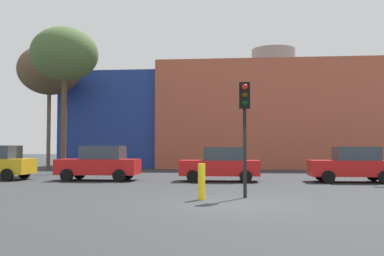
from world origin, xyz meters
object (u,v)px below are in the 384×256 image
at_px(bare_tree_0, 50,70).
at_px(bare_tree_1, 65,55).
at_px(parked_car_1, 100,163).
at_px(bollard_yellow_0, 202,182).
at_px(traffic_light_island, 245,113).
at_px(parked_car_2, 221,164).
at_px(parked_car_3, 353,165).

distance_m(bare_tree_0, bare_tree_1, 6.08).
distance_m(parked_car_1, bollard_yellow_0, 9.81).
height_order(bare_tree_1, bollard_yellow_0, bare_tree_1).
relative_size(traffic_light_island, bare_tree_1, 0.41).
distance_m(parked_car_2, bollard_yellow_0, 7.87).
bearing_deg(bare_tree_0, parked_car_3, -27.23).
bearing_deg(parked_car_1, bollard_yellow_0, 126.78).
xyz_separation_m(parked_car_1, bollard_yellow_0, (5.87, -7.86, -0.31)).
height_order(parked_car_1, traffic_light_island, traffic_light_island).
height_order(parked_car_1, bollard_yellow_0, parked_car_1).
height_order(parked_car_1, bare_tree_1, bare_tree_1).
relative_size(parked_car_1, bollard_yellow_0, 3.52).
xyz_separation_m(parked_car_3, bare_tree_0, (-20.10, 10.34, 6.88)).
bearing_deg(bare_tree_0, bollard_yellow_0, -54.08).
distance_m(parked_car_3, bollard_yellow_0, 10.47).
bearing_deg(bollard_yellow_0, bare_tree_1, 127.23).
bearing_deg(bare_tree_1, bollard_yellow_0, -52.77).
bearing_deg(traffic_light_island, parked_car_1, -137.92).
relative_size(parked_car_2, bare_tree_1, 0.42).
distance_m(parked_car_1, traffic_light_island, 10.44).
height_order(parked_car_1, parked_car_2, parked_car_1).
xyz_separation_m(traffic_light_island, bollard_yellow_0, (-1.44, -0.68, -2.31)).
distance_m(parked_car_3, bare_tree_1, 18.94).
height_order(parked_car_3, bollard_yellow_0, parked_car_3).
xyz_separation_m(parked_car_1, parked_car_2, (6.30, 0.00, -0.04)).
bearing_deg(parked_car_1, parked_car_3, 180.00).
relative_size(parked_car_2, bare_tree_0, 0.41).
bearing_deg(traffic_light_island, bare_tree_0, -143.59).
distance_m(parked_car_2, traffic_light_island, 7.53).
relative_size(parked_car_3, bare_tree_0, 0.42).
bearing_deg(bollard_yellow_0, parked_car_1, 126.78).
distance_m(bare_tree_0, bollard_yellow_0, 23.58).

